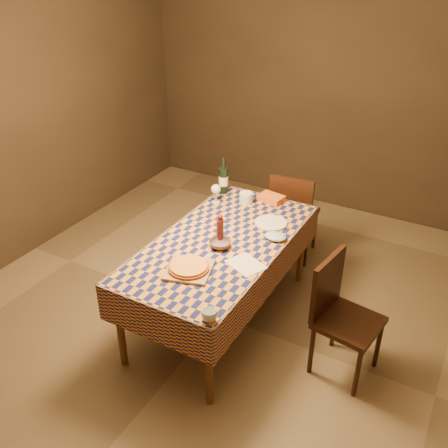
% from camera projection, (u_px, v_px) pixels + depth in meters
% --- Properties ---
extents(room, '(5.00, 5.10, 2.70)m').
position_uv_depth(room, '(221.00, 173.00, 3.62)').
color(room, brown).
rests_on(room, ground).
extents(dining_table, '(0.94, 1.84, 0.77)m').
position_uv_depth(dining_table, '(221.00, 249.00, 3.95)').
color(dining_table, brown).
rests_on(dining_table, ground).
extents(cutting_board, '(0.39, 0.39, 0.02)m').
position_uv_depth(cutting_board, '(189.00, 270.00, 3.56)').
color(cutting_board, '#986C47').
rests_on(cutting_board, dining_table).
extents(pizza, '(0.39, 0.39, 0.03)m').
position_uv_depth(pizza, '(189.00, 267.00, 3.55)').
color(pizza, brown).
rests_on(pizza, cutting_board).
extents(pepper_mill, '(0.07, 0.07, 0.23)m').
position_uv_depth(pepper_mill, '(220.00, 229.00, 3.87)').
color(pepper_mill, '#541813').
rests_on(pepper_mill, dining_table).
extents(bowl, '(0.17, 0.17, 0.05)m').
position_uv_depth(bowl, '(220.00, 244.00, 3.83)').
color(bowl, '#5B424D').
rests_on(bowl, dining_table).
extents(wine_glass, '(0.10, 0.10, 0.18)m').
position_uv_depth(wine_glass, '(216.00, 190.00, 4.43)').
color(wine_glass, silver).
rests_on(wine_glass, dining_table).
extents(wine_bottle, '(0.11, 0.11, 0.34)m').
position_uv_depth(wine_bottle, '(223.00, 180.00, 4.60)').
color(wine_bottle, black).
rests_on(wine_bottle, dining_table).
extents(deli_tub, '(0.15, 0.15, 0.10)m').
position_uv_depth(deli_tub, '(246.00, 198.00, 4.45)').
color(deli_tub, silver).
rests_on(deli_tub, dining_table).
extents(takeout_container, '(0.24, 0.19, 0.05)m').
position_uv_depth(takeout_container, '(271.00, 198.00, 4.50)').
color(takeout_container, '#CF5D1B').
rests_on(takeout_container, dining_table).
extents(white_plate, '(0.31, 0.31, 0.02)m').
position_uv_depth(white_plate, '(271.00, 223.00, 4.15)').
color(white_plate, silver).
rests_on(white_plate, dining_table).
extents(tumbler, '(0.11, 0.11, 0.08)m').
position_uv_depth(tumbler, '(209.00, 316.00, 3.08)').
color(tumbler, white).
rests_on(tumbler, dining_table).
extents(flour_patch, '(0.32, 0.29, 0.00)m').
position_uv_depth(flour_patch, '(246.00, 264.00, 3.63)').
color(flour_patch, silver).
rests_on(flour_patch, dining_table).
extents(flour_bag, '(0.20, 0.17, 0.05)m').
position_uv_depth(flour_bag, '(276.00, 237.00, 3.92)').
color(flour_bag, '#A6B6D5').
rests_on(flour_bag, dining_table).
extents(chair_far, '(0.46, 0.47, 0.93)m').
position_uv_depth(chair_far, '(293.00, 212.00, 4.85)').
color(chair_far, black).
rests_on(chair_far, ground).
extents(chair_right, '(0.49, 0.48, 0.93)m').
position_uv_depth(chair_right, '(339.00, 310.00, 3.57)').
color(chair_right, black).
rests_on(chair_right, ground).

